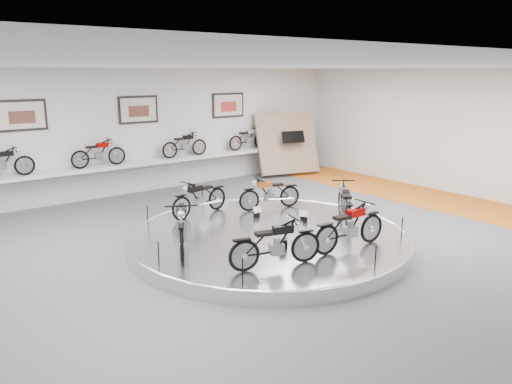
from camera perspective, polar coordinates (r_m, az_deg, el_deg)
floor at (r=11.36m, az=2.42°, el=-6.45°), size 16.00×16.00×0.00m
ceiling at (r=10.67m, az=2.64°, el=14.16°), size 16.00×16.00×0.00m
wall_back at (r=16.75m, az=-13.22°, el=6.77°), size 16.00×0.00×16.00m
wall_right at (r=17.08m, az=23.63°, el=6.12°), size 0.00×14.00×14.00m
orange_carpet_strip at (r=16.40m, az=20.93°, el=-1.02°), size 2.40×12.60×0.01m
dado_band at (r=16.96m, az=-12.92°, el=1.89°), size 15.68×0.04×1.10m
display_platform at (r=11.53m, az=1.47°, el=-5.35°), size 6.40×6.40×0.30m
platform_rim at (r=11.49m, az=1.47°, el=-4.79°), size 6.40×6.40×0.10m
shelf at (r=16.62m, az=-12.60°, el=3.26°), size 11.00×0.55×0.10m
poster_left at (r=15.53m, az=-25.20°, el=7.93°), size 1.35×0.06×0.88m
poster_center at (r=16.65m, az=-13.29°, el=9.15°), size 1.35×0.06×0.88m
poster_right at (r=18.38m, az=-3.19°, el=9.87°), size 1.35×0.06×0.88m
display_panel at (r=19.13m, az=3.55°, el=5.65°), size 2.56×1.52×2.30m
shelf_bike_a at (r=15.29m, az=-27.04°, el=2.79°), size 1.22×0.43×0.73m
shelf_bike_b at (r=15.99m, az=-17.54°, el=4.06°), size 1.22×0.43×0.73m
shelf_bike_c at (r=17.23m, az=-8.15°, el=5.21°), size 1.22×0.43×0.73m
shelf_bike_d at (r=18.70m, az=-0.91°, el=6.00°), size 1.22×0.43×0.73m
bike_a at (r=13.30m, az=1.58°, el=-0.12°), size 1.58×0.89×0.88m
bike_b at (r=12.83m, az=-6.46°, el=-0.62°), size 1.64×0.85×0.92m
bike_c at (r=10.36m, az=-8.51°, el=-3.71°), size 1.46×1.91×1.08m
bike_d at (r=9.38m, az=2.25°, el=-5.89°), size 1.68×0.96×0.93m
bike_e at (r=10.50m, az=10.69°, el=-3.88°), size 1.67×0.66×0.97m
bike_f at (r=12.26m, az=10.11°, el=-1.27°), size 1.52×1.67×0.98m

